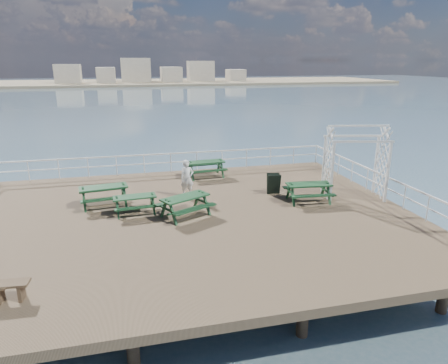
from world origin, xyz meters
TOP-DOWN VIEW (x-y plane):
  - ground at (0.00, 0.00)m, footprint 18.00×14.00m
  - sea_backdrop at (12.54, 134.07)m, footprint 300.00×300.00m
  - railing at (-0.07, 2.57)m, footprint 17.77×13.76m
  - picnic_table_a at (-3.41, 2.10)m, footprint 2.20×1.86m
  - picnic_table_b at (1.71, 5.43)m, footprint 2.11×1.75m
  - picnic_table_c at (5.37, 0.47)m, footprint 2.09×1.75m
  - picnic_table_d at (-2.14, 0.87)m, footprint 1.81×1.51m
  - picnic_table_e at (-0.18, 0.03)m, footprint 2.44×2.27m
  - trellis_arbor at (7.60, 0.55)m, footprint 2.91×1.96m
  - sandwich_board at (4.23, 1.83)m, footprint 0.66×0.54m
  - person at (0.26, 2.46)m, footprint 0.68×0.49m

SIDE VIEW (x-z plane):
  - sea_backdrop at x=12.54m, z-range -5.11..4.09m
  - ground at x=0.00m, z-range -0.30..0.00m
  - sandwich_board at x=4.23m, z-range -0.01..0.98m
  - picnic_table_d at x=-2.14m, z-range 0.12..0.95m
  - picnic_table_c at x=5.37m, z-range 0.13..1.08m
  - picnic_table_e at x=-0.18m, z-range 0.13..1.08m
  - picnic_table_b at x=1.71m, z-range 0.14..1.10m
  - picnic_table_a at x=-3.41m, z-range 0.14..1.11m
  - person at x=0.26m, z-range 0.00..1.71m
  - railing at x=-0.07m, z-range 0.32..1.42m
  - trellis_arbor at x=7.60m, z-range -0.19..3.14m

